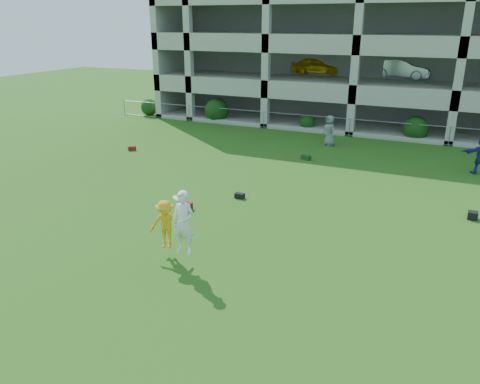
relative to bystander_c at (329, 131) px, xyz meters
The scene contains 11 objects.
ground 16.18m from the bystander_c, 87.81° to the right, with size 100.00×100.00×0.00m, color #235114.
bystander_c is the anchor object (origin of this frame).
bag_red_a 12.69m from the bystander_c, 102.21° to the right, with size 0.55×0.30×0.28m, color #580F18.
bag_black_b 10.47m from the bystander_c, 96.58° to the right, with size 0.40×0.25×0.22m, color black.
crate_d 11.74m from the bystander_c, 48.10° to the right, with size 0.35×0.35×0.30m, color black.
bag_red_f 11.77m from the bystander_c, 150.13° to the right, with size 0.45×0.28×0.24m, color #58140F.
bag_green_g 3.63m from the bystander_c, 95.54° to the right, with size 0.50×0.30×0.25m, color #123315.
frisbee_contest 16.27m from the bystander_c, 92.74° to the right, with size 1.88×1.13×2.18m.
parking_garage 12.65m from the bystander_c, 86.95° to the left, with size 30.00×14.00×12.00m.
fence 2.94m from the bystander_c, 77.80° to the left, with size 36.06×0.06×1.20m.
shrub_row 6.34m from the bystander_c, 34.37° to the left, with size 34.38×2.52×3.50m.
Camera 1 is at (5.92, -11.19, 7.14)m, focal length 35.00 mm.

